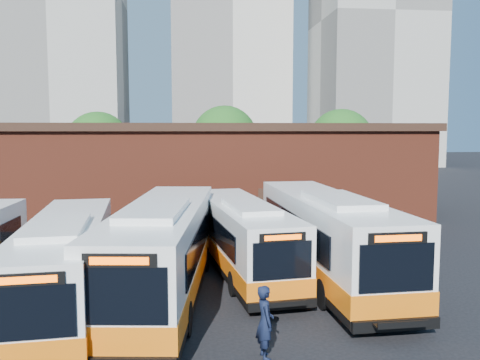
{
  "coord_description": "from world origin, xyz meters",
  "views": [
    {
      "loc": [
        -2.16,
        -16.55,
        6.03
      ],
      "look_at": [
        0.47,
        6.79,
        3.67
      ],
      "focal_mm": 38.0,
      "sensor_mm": 36.0,
      "label": 1
    }
  ],
  "objects": [
    {
      "name": "ground",
      "position": [
        0.0,
        0.0,
        0.0
      ],
      "size": [
        220.0,
        220.0,
        0.0
      ],
      "primitive_type": "plane",
      "color": "black"
    },
    {
      "name": "bus_west",
      "position": [
        -6.09,
        0.54,
        1.44
      ],
      "size": [
        3.33,
        11.77,
        3.17
      ],
      "rotation": [
        0.0,
        0.0,
        0.08
      ],
      "color": "white",
      "rests_on": "ground"
    },
    {
      "name": "bus_midwest",
      "position": [
        -2.9,
        1.43,
        1.6
      ],
      "size": [
        4.19,
        13.1,
        3.52
      ],
      "rotation": [
        0.0,
        0.0,
        -0.12
      ],
      "color": "white",
      "rests_on": "ground"
    },
    {
      "name": "bus_mideast",
      "position": [
        0.31,
        4.42,
        1.4
      ],
      "size": [
        3.66,
        11.5,
        3.09
      ],
      "rotation": [
        0.0,
        0.0,
        0.12
      ],
      "color": "white",
      "rests_on": "ground"
    },
    {
      "name": "bus_east",
      "position": [
        3.56,
        3.09,
        1.6
      ],
      "size": [
        3.22,
        13.05,
        3.53
      ],
      "rotation": [
        0.0,
        0.0,
        0.04
      ],
      "color": "white",
      "rests_on": "ground"
    },
    {
      "name": "transit_worker",
      "position": [
        -0.06,
        -3.82,
        0.98
      ],
      "size": [
        0.54,
        0.76,
        1.96
      ],
      "primitive_type": "imported",
      "rotation": [
        0.0,
        0.0,
        1.68
      ],
      "color": "black",
      "rests_on": "ground"
    },
    {
      "name": "depot_building",
      "position": [
        0.0,
        20.0,
        3.26
      ],
      "size": [
        28.6,
        12.6,
        6.4
      ],
      "color": "maroon",
      "rests_on": "ground"
    },
    {
      "name": "tree_west",
      "position": [
        -10.0,
        32.0,
        4.64
      ],
      "size": [
        6.0,
        6.0,
        7.65
      ],
      "color": "#382314",
      "rests_on": "ground"
    },
    {
      "name": "tree_mid",
      "position": [
        2.0,
        34.0,
        5.08
      ],
      "size": [
        6.56,
        6.56,
        8.36
      ],
      "color": "#382314",
      "rests_on": "ground"
    },
    {
      "name": "tree_east",
      "position": [
        13.0,
        31.0,
        4.83
      ],
      "size": [
        6.24,
        6.24,
        7.96
      ],
      "color": "#382314",
      "rests_on": "ground"
    },
    {
      "name": "tower_center",
      "position": [
        7.0,
        86.0,
        30.34
      ],
      "size": [
        22.0,
        20.0,
        61.2
      ],
      "color": "beige",
      "rests_on": "ground"
    },
    {
      "name": "tower_right",
      "position": [
        30.0,
        68.0,
        24.34
      ],
      "size": [
        18.0,
        18.0,
        49.2
      ],
      "color": "#AAA69C",
      "rests_on": "ground"
    }
  ]
}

